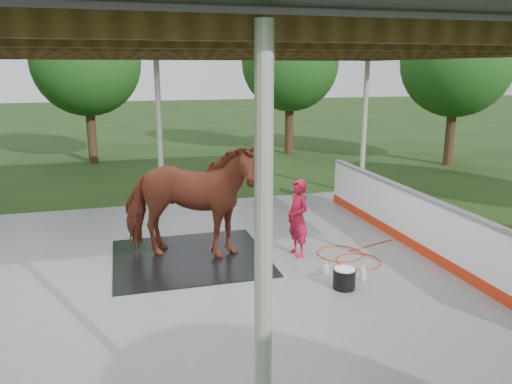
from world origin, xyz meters
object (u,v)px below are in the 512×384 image
object	(u,v)px
dasher_board	(422,226)
horse	(188,201)
handler	(298,218)
wash_bucket	(344,278)

from	to	relation	value
dasher_board	horse	distance (m)	4.55
handler	dasher_board	bearing A→B (deg)	64.84
handler	wash_bucket	distance (m)	1.74
dasher_board	wash_bucket	bearing A→B (deg)	-152.43
handler	wash_bucket	bearing A→B (deg)	-5.69
dasher_board	handler	xyz separation A→B (m)	(-2.40, 0.49, 0.20)
horse	wash_bucket	xyz separation A→B (m)	(2.25, -2.01, -0.95)
dasher_board	horse	bearing A→B (deg)	168.76
dasher_board	handler	size ratio (longest dim) A/B	5.35
horse	wash_bucket	distance (m)	3.17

